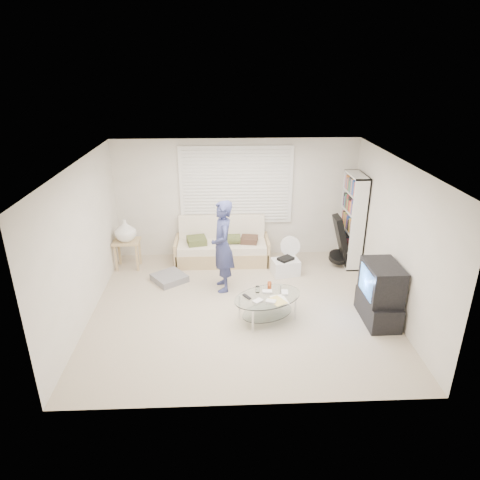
{
  "coord_description": "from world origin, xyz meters",
  "views": [
    {
      "loc": [
        -0.29,
        -6.31,
        3.9
      ],
      "look_at": [
        -0.01,
        0.3,
        1.13
      ],
      "focal_mm": 32.0,
      "sensor_mm": 36.0,
      "label": 1
    }
  ],
  "objects_px": {
    "coffee_table": "(268,301)",
    "futon_sofa": "(222,248)",
    "bookshelf": "(352,220)",
    "tv_unit": "(380,294)"
  },
  "relations": [
    {
      "from": "bookshelf",
      "to": "tv_unit",
      "type": "xyz_separation_m",
      "value": [
        -0.13,
        -2.13,
        -0.46
      ]
    },
    {
      "from": "futon_sofa",
      "to": "bookshelf",
      "type": "xyz_separation_m",
      "value": [
        2.63,
        -0.2,
        0.64
      ]
    },
    {
      "from": "tv_unit",
      "to": "coffee_table",
      "type": "relative_size",
      "value": 0.74
    },
    {
      "from": "coffee_table",
      "to": "futon_sofa",
      "type": "bearing_deg",
      "value": 107.93
    },
    {
      "from": "coffee_table",
      "to": "tv_unit",
      "type": "bearing_deg",
      "value": -2.85
    },
    {
      "from": "tv_unit",
      "to": "bookshelf",
      "type": "bearing_deg",
      "value": 86.64
    },
    {
      "from": "bookshelf",
      "to": "tv_unit",
      "type": "height_order",
      "value": "bookshelf"
    },
    {
      "from": "futon_sofa",
      "to": "coffee_table",
      "type": "distance_m",
      "value": 2.35
    },
    {
      "from": "bookshelf",
      "to": "coffee_table",
      "type": "bearing_deg",
      "value": -133.06
    },
    {
      "from": "futon_sofa",
      "to": "coffee_table",
      "type": "relative_size",
      "value": 1.44
    }
  ]
}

